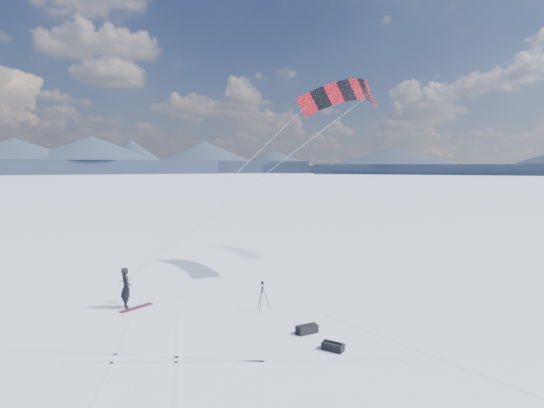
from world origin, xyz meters
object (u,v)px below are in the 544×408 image
object	(u,v)px
snowkiter	(127,308)
gear_bag_a	(307,329)
tripod	(262,292)
gear_bag_b	(333,346)
snowboard	(136,308)

from	to	relation	value
snowkiter	gear_bag_a	size ratio (longest dim) A/B	2.07
tripod	gear_bag_a	xyz separation A→B (m)	(0.80, -2.99, -0.62)
gear_bag_b	snowboard	bearing A→B (deg)	-176.43
snowkiter	gear_bag_a	bearing A→B (deg)	-143.16
snowkiter	tripod	distance (m)	5.78
snowkiter	gear_bag_b	xyz separation A→B (m)	(6.45, -6.59, 0.14)
snowkiter	gear_bag_a	world-z (taller)	snowkiter
snowkiter	tripod	size ratio (longest dim) A/B	1.43
tripod	gear_bag_b	distance (m)	4.81
gear_bag_a	gear_bag_b	world-z (taller)	gear_bag_a
snowboard	gear_bag_b	xyz separation A→B (m)	(6.05, -6.41, 0.12)
snowkiter	gear_bag_a	xyz separation A→B (m)	(6.20, -4.92, 0.15)
snowkiter	snowboard	distance (m)	0.43
snowboard	snowkiter	bearing A→B (deg)	119.88
snowboard	tripod	world-z (taller)	tripod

